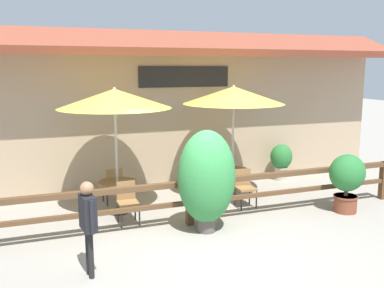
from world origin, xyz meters
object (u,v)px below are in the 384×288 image
(patio_umbrella_middle, at_px, (234,95))
(dining_table_middle, at_px, (232,175))
(chair_near_wallside, at_px, (113,183))
(pedestrian, at_px, (88,216))
(potted_plant_entrance_palm, at_px, (207,178))
(patio_umbrella_near, at_px, (115,99))
(potted_plant_small_flowering, at_px, (347,178))
(chair_middle_streetside, at_px, (245,186))
(potted_plant_tall_tropical, at_px, (281,159))
(chair_near_streetside, at_px, (127,200))
(chair_middle_wallside, at_px, (219,172))
(dining_table_near, at_px, (117,188))

(patio_umbrella_middle, distance_m, dining_table_middle, 2.00)
(chair_near_wallside, distance_m, pedestrian, 3.72)
(patio_umbrella_middle, bearing_deg, potted_plant_entrance_palm, -128.17)
(potted_plant_entrance_palm, bearing_deg, pedestrian, -155.58)
(patio_umbrella_near, relative_size, potted_plant_small_flowering, 2.12)
(patio_umbrella_middle, distance_m, chair_middle_streetside, 2.20)
(potted_plant_tall_tropical, bearing_deg, potted_plant_small_flowering, -93.03)
(patio_umbrella_near, xyz_separation_m, chair_near_wallside, (0.03, 0.71, -2.08))
(chair_near_streetside, bearing_deg, potted_plant_small_flowering, -12.92)
(patio_umbrella_near, distance_m, potted_plant_tall_tropical, 5.53)
(dining_table_middle, bearing_deg, chair_middle_wallside, 93.99)
(chair_middle_wallside, height_order, potted_plant_tall_tropical, potted_plant_tall_tropical)
(chair_near_wallside, distance_m, potted_plant_tall_tropical, 5.02)
(chair_middle_wallside, bearing_deg, potted_plant_small_flowering, 138.26)
(dining_table_near, xyz_separation_m, dining_table_middle, (2.92, 0.13, 0.00))
(dining_table_near, xyz_separation_m, chair_near_streetside, (0.07, -0.71, -0.08))
(patio_umbrella_near, relative_size, potted_plant_entrance_palm, 1.38)
(chair_near_wallside, height_order, potted_plant_entrance_palm, potted_plant_entrance_palm)
(potted_plant_small_flowering, height_order, pedestrian, pedestrian)
(dining_table_middle, bearing_deg, patio_umbrella_near, -177.49)
(potted_plant_entrance_palm, xyz_separation_m, potted_plant_tall_tropical, (3.57, 2.96, -0.50))
(chair_near_streetside, xyz_separation_m, patio_umbrella_middle, (2.84, 0.84, 2.08))
(chair_middle_streetside, bearing_deg, pedestrian, -146.54)
(potted_plant_entrance_palm, relative_size, potted_plant_small_flowering, 1.54)
(chair_middle_wallside, xyz_separation_m, potted_plant_tall_tropical, (2.15, 0.37, 0.11))
(pedestrian, bearing_deg, potted_plant_tall_tropical, 116.33)
(potted_plant_small_flowering, xyz_separation_m, pedestrian, (-5.84, -1.08, 0.20))
(dining_table_middle, distance_m, potted_plant_entrance_palm, 2.43)
(chair_middle_wallside, xyz_separation_m, pedestrian, (-3.84, -3.69, 0.49))
(dining_table_middle, relative_size, chair_middle_streetside, 0.98)
(chair_middle_streetside, distance_m, pedestrian, 4.51)
(chair_near_streetside, relative_size, patio_umbrella_middle, 0.31)
(chair_middle_streetside, relative_size, pedestrian, 0.57)
(chair_near_wallside, xyz_separation_m, potted_plant_tall_tropical, (5.00, 0.51, 0.11))
(dining_table_middle, xyz_separation_m, chair_middle_streetside, (-0.02, -0.72, -0.08))
(dining_table_near, bearing_deg, chair_middle_streetside, -11.54)
(chair_near_streetside, xyz_separation_m, dining_table_middle, (2.84, 0.84, 0.08))
(potted_plant_tall_tropical, bearing_deg, dining_table_near, -166.33)
(dining_table_near, xyz_separation_m, pedestrian, (-0.98, -2.84, 0.41))
(chair_near_streetside, distance_m, chair_middle_streetside, 2.83)
(chair_near_streetside, relative_size, potted_plant_small_flowering, 0.66)
(pedestrian, bearing_deg, potted_plant_entrance_palm, 106.65)
(pedestrian, bearing_deg, patio_umbrella_near, 153.25)
(chair_middle_streetside, distance_m, potted_plant_small_flowering, 2.31)
(dining_table_middle, relative_size, potted_plant_small_flowering, 0.64)
(patio_umbrella_near, relative_size, patio_umbrella_middle, 1.00)
(potted_plant_entrance_palm, height_order, potted_plant_tall_tropical, potted_plant_entrance_palm)
(chair_middle_wallside, height_order, potted_plant_entrance_palm, potted_plant_entrance_palm)
(chair_near_wallside, xyz_separation_m, dining_table_middle, (2.89, -0.58, 0.08))
(dining_table_near, relative_size, potted_plant_tall_tropical, 0.81)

